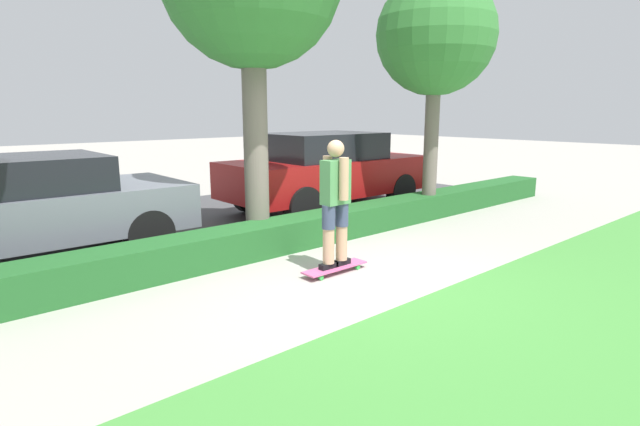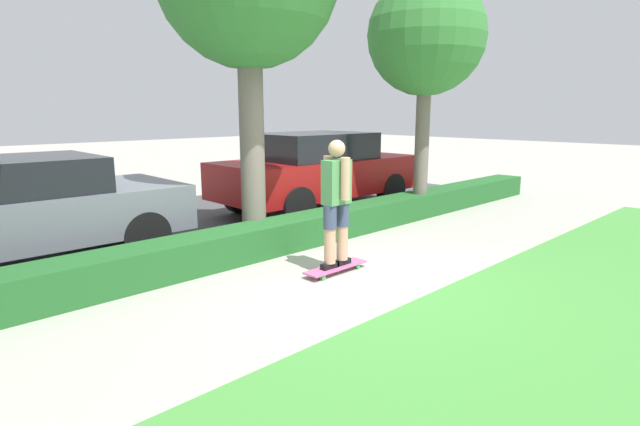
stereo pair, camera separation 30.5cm
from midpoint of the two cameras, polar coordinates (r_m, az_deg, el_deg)
ground_plane at (r=6.28m, az=2.61°, el=-7.26°), size 60.00×60.00×0.00m
grass_lawn_strip at (r=4.91m, az=30.02°, el=-14.39°), size 15.14×4.00×0.01m
street_asphalt at (r=9.54m, az=-16.13°, el=-1.11°), size 15.14×5.00×0.01m
hedge_row at (r=7.35m, az=-6.52°, el=-2.69°), size 15.14×0.60×0.45m
skateboard at (r=6.40m, az=0.46°, el=-6.25°), size 0.94×0.24×0.08m
skater_person at (r=6.18m, az=0.47°, el=1.42°), size 0.49×0.41×1.60m
tree_far at (r=9.83m, az=11.13°, el=19.06°), size 2.17×2.17×4.46m
parked_car_front at (r=7.71m, az=-32.11°, el=0.40°), size 4.10×1.96×1.44m
parked_car_middle at (r=10.27m, az=-1.21°, el=4.97°), size 4.38×1.95×1.59m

